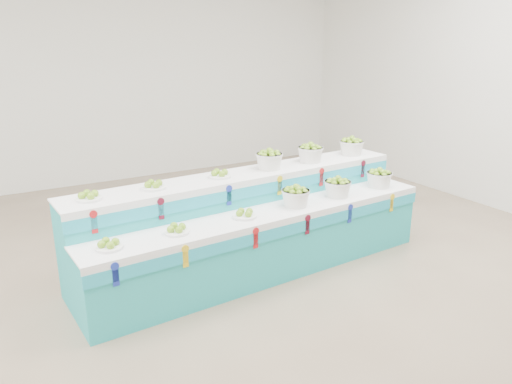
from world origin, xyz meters
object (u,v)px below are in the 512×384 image
plate_upper_mid (153,184)px  basket_upper_right (351,146)px  basket_lower_left (296,196)px  display_stand (256,224)px

plate_upper_mid → basket_upper_right: (2.65, 0.17, 0.06)m
basket_lower_left → plate_upper_mid: size_ratio=1.24×
display_stand → basket_upper_right: basket_upper_right is taller
display_stand → basket_upper_right: size_ratio=13.24×
basket_upper_right → basket_lower_left: bearing=-155.0°
plate_upper_mid → display_stand: bearing=-9.5°
plate_upper_mid → basket_upper_right: bearing=3.8°
basket_lower_left → plate_upper_mid: bearing=164.2°
basket_lower_left → basket_upper_right: bearing=25.0°
display_stand → basket_upper_right: 1.74m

